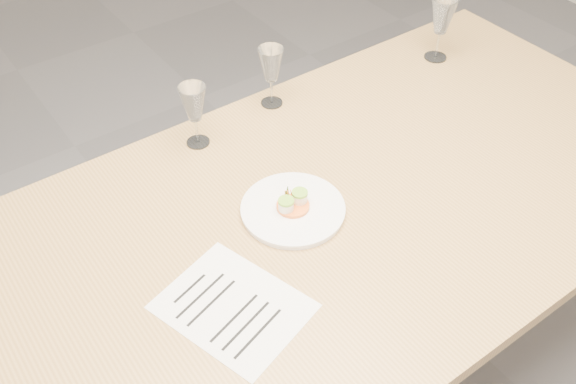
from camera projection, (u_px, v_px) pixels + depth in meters
dining_table at (265, 260)px, 1.51m from camera, size 2.40×1.00×0.75m
dinner_plate at (293, 208)px, 1.52m from camera, size 0.25×0.25×0.07m
recipe_sheet at (233, 307)px, 1.33m from camera, size 0.30×0.35×0.00m
wine_glass_1 at (194, 105)px, 1.64m from camera, size 0.07×0.07×0.18m
wine_glass_2 at (271, 66)px, 1.77m from camera, size 0.07×0.07×0.18m
wine_glass_3 at (443, 17)px, 1.94m from camera, size 0.08×0.08×0.20m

